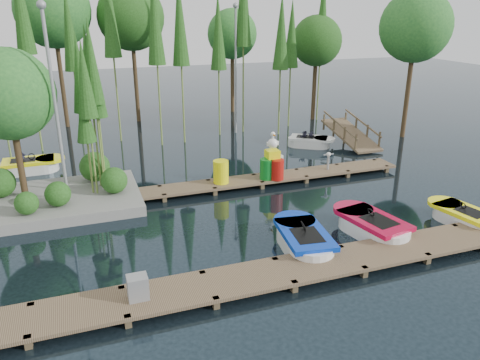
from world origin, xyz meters
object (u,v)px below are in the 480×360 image
object	(u,v)px
utility_cabinet	(138,287)
drum_cluster	(273,164)
boat_blue	(304,241)
island	(34,122)
boat_red	(372,227)
yellow_barrel	(221,172)
boat_yellow_far	(30,166)

from	to	relation	value
utility_cabinet	drum_cluster	size ratio (longest dim) A/B	0.31
drum_cluster	boat_blue	bearing A→B (deg)	-103.94
drum_cluster	island	bearing A→B (deg)	173.97
boat_red	yellow_barrel	distance (m)	6.52
utility_cabinet	yellow_barrel	size ratio (longest dim) A/B	0.65
yellow_barrel	utility_cabinet	bearing A→B (deg)	-121.81
boat_blue	yellow_barrel	size ratio (longest dim) A/B	3.33
utility_cabinet	island	bearing A→B (deg)	106.79
boat_red	drum_cluster	world-z (taller)	drum_cluster
utility_cabinet	yellow_barrel	bearing A→B (deg)	58.19
boat_yellow_far	utility_cabinet	distance (m)	12.38
boat_blue	boat_red	bearing A→B (deg)	10.73
utility_cabinet	yellow_barrel	distance (m)	8.24
island	boat_blue	xyz separation A→B (m)	(7.56, -6.45, -2.90)
boat_yellow_far	drum_cluster	size ratio (longest dim) A/B	1.44
boat_yellow_far	utility_cabinet	size ratio (longest dim) A/B	4.63
island	drum_cluster	bearing A→B (deg)	-6.03
boat_yellow_far	yellow_barrel	xyz separation A→B (m)	(7.47, -4.98, 0.47)
yellow_barrel	drum_cluster	xyz separation A→B (m)	(2.24, -0.15, 0.11)
island	yellow_barrel	distance (m)	7.16
island	yellow_barrel	size ratio (longest dim) A/B	7.21
boat_blue	boat_red	xyz separation A→B (m)	(2.55, 0.13, -0.00)
boat_blue	utility_cabinet	bearing A→B (deg)	-157.84
boat_blue	yellow_barrel	bearing A→B (deg)	106.50
boat_blue	yellow_barrel	distance (m)	5.75
island	boat_yellow_far	size ratio (longest dim) A/B	2.39
yellow_barrel	boat_red	bearing A→B (deg)	-58.19
boat_blue	boat_yellow_far	distance (m)	13.52
boat_blue	utility_cabinet	world-z (taller)	boat_blue
boat_yellow_far	yellow_barrel	world-z (taller)	boat_yellow_far
drum_cluster	yellow_barrel	bearing A→B (deg)	176.10
island	boat_blue	size ratio (longest dim) A/B	2.17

